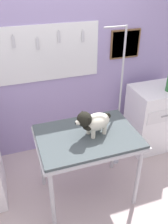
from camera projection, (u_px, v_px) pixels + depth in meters
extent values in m
cube|color=#BFACAA|center=(85.00, 215.00, 2.59)|extent=(4.40, 4.00, 0.04)
cube|color=#9E8DC0|center=(53.00, 71.00, 3.01)|extent=(4.00, 0.06, 2.30)
cube|color=white|center=(38.00, 55.00, 2.81)|extent=(1.49, 0.02, 0.67)
cylinder|color=gray|center=(12.00, 35.00, 2.60)|extent=(0.01, 0.02, 0.01)
cube|color=silver|center=(14.00, 42.00, 2.63)|extent=(0.03, 0.01, 0.13)
cylinder|color=gray|center=(37.00, 37.00, 2.70)|extent=(0.01, 0.02, 0.01)
cube|color=silver|center=(38.00, 44.00, 2.73)|extent=(0.03, 0.01, 0.13)
cylinder|color=gray|center=(58.00, 30.00, 2.73)|extent=(0.01, 0.02, 0.01)
cube|color=silver|center=(59.00, 37.00, 2.77)|extent=(0.03, 0.01, 0.13)
cylinder|color=gray|center=(83.00, 30.00, 2.82)|extent=(0.01, 0.02, 0.01)
cube|color=silver|center=(83.00, 37.00, 2.86)|extent=(0.03, 0.01, 0.13)
cube|color=brown|center=(125.00, 44.00, 3.10)|extent=(0.41, 0.02, 0.37)
cube|color=#A67951|center=(125.00, 44.00, 3.10)|extent=(0.37, 0.01, 0.33)
cylinder|color=#B7B7BC|center=(53.00, 201.00, 2.24)|extent=(0.04, 0.04, 0.79)
cylinder|color=#B7B7BC|center=(138.00, 178.00, 2.49)|extent=(0.04, 0.04, 0.79)
cylinder|color=#B7B7BC|center=(41.00, 160.00, 2.73)|extent=(0.04, 0.04, 0.79)
cylinder|color=#B7B7BC|center=(113.00, 143.00, 2.98)|extent=(0.04, 0.04, 0.79)
cube|color=#B7B7BC|center=(88.00, 138.00, 2.40)|extent=(1.02, 0.72, 0.03)
cube|color=#434E50|center=(88.00, 136.00, 2.38)|extent=(0.99, 0.70, 0.03)
cylinder|color=#B7B7BC|center=(115.00, 161.00, 3.26)|extent=(0.11, 0.11, 0.01)
cylinder|color=#B7B7BC|center=(120.00, 104.00, 2.80)|extent=(0.02, 0.02, 1.79)
cylinder|color=#B7B7BC|center=(115.00, 27.00, 2.31)|extent=(0.24, 0.02, 0.02)
cylinder|color=silver|center=(93.00, 134.00, 2.31)|extent=(0.04, 0.04, 0.10)
cylinder|color=silver|center=(88.00, 129.00, 2.37)|extent=(0.04, 0.04, 0.10)
cylinder|color=silver|center=(104.00, 129.00, 2.37)|extent=(0.04, 0.04, 0.10)
cylinder|color=silver|center=(99.00, 125.00, 2.43)|extent=(0.04, 0.04, 0.10)
ellipsoid|color=silver|center=(96.00, 122.00, 2.32)|extent=(0.32, 0.24, 0.16)
ellipsoid|color=black|center=(88.00, 126.00, 2.28)|extent=(0.13, 0.15, 0.09)
sphere|color=black|center=(84.00, 119.00, 2.22)|extent=(0.14, 0.14, 0.14)
ellipsoid|color=silver|center=(79.00, 122.00, 2.20)|extent=(0.08, 0.07, 0.05)
sphere|color=black|center=(76.00, 123.00, 2.18)|extent=(0.02, 0.02, 0.02)
ellipsoid|color=black|center=(89.00, 121.00, 2.17)|extent=(0.05, 0.04, 0.08)
ellipsoid|color=black|center=(82.00, 115.00, 2.26)|extent=(0.05, 0.04, 0.08)
sphere|color=black|center=(108.00, 116.00, 2.37)|extent=(0.06, 0.06, 0.06)
cube|color=white|center=(154.00, 118.00, 3.36)|extent=(0.68, 0.52, 0.92)
cube|color=silver|center=(168.00, 115.00, 3.04)|extent=(0.60, 0.01, 0.18)
cylinder|color=#99999E|center=(168.00, 116.00, 3.03)|extent=(0.20, 0.02, 0.02)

